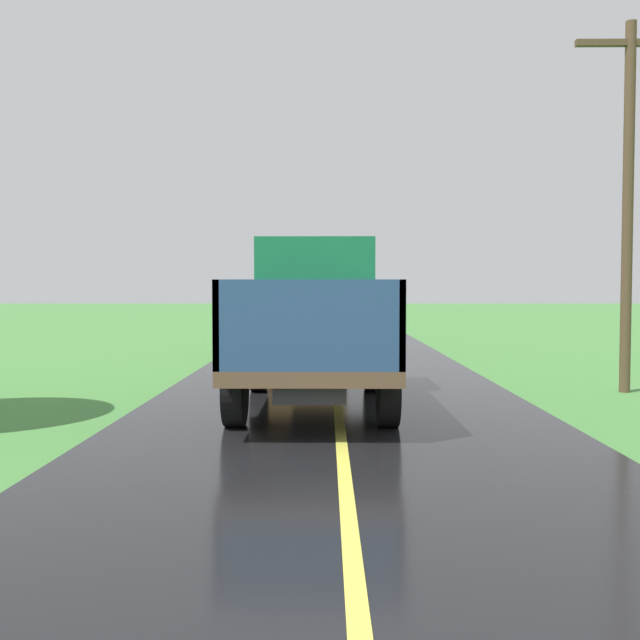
% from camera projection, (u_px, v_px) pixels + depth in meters
% --- Properties ---
extents(banana_truck_near, '(2.38, 5.82, 2.80)m').
position_uv_depth(banana_truck_near, '(316.00, 318.00, 12.23)').
color(banana_truck_near, '#2D2D30').
rests_on(banana_truck_near, road_surface).
extents(banana_truck_far, '(2.38, 5.81, 2.80)m').
position_uv_depth(banana_truck_far, '(308.00, 304.00, 23.21)').
color(banana_truck_far, '#2D2D30').
rests_on(banana_truck_far, road_surface).
extents(utility_pole_roadside, '(2.06, 0.20, 6.97)m').
position_uv_depth(utility_pole_roadside, '(628.00, 193.00, 13.42)').
color(utility_pole_roadside, brown).
rests_on(utility_pole_roadside, ground).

